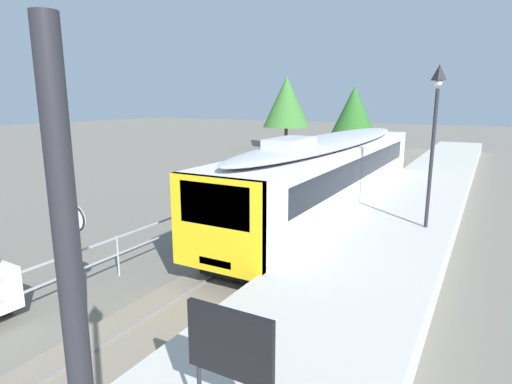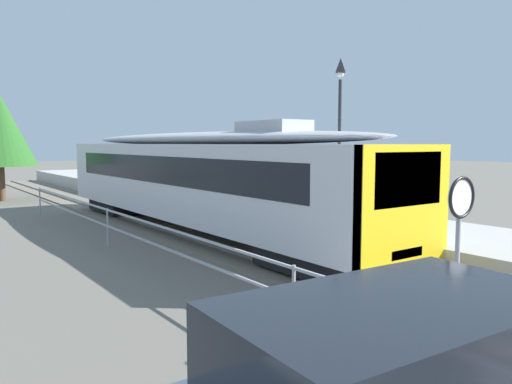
{
  "view_description": "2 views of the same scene",
  "coord_description": "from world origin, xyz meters",
  "px_view_note": "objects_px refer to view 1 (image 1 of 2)",
  "views": [
    {
      "loc": [
        6.01,
        3.67,
        5.14
      ],
      "look_at": [
        -1.0,
        16.27,
        2.0
      ],
      "focal_mm": 29.67,
      "sensor_mm": 36.0,
      "label": 1
    },
    {
      "loc": [
        -8.57,
        5.76,
        3.26
      ],
      "look_at": [
        -1.0,
        16.27,
        2.0
      ],
      "focal_mm": 35.16,
      "sensor_mm": 36.0,
      "label": 2
    }
  ],
  "objects_px": {
    "commuter_train": "(332,170)",
    "speed_limit_sign": "(78,234)",
    "platform_notice_board": "(230,348)",
    "platform_lamp_near_end": "(64,215)",
    "platform_lamp_mid_platform": "(435,116)"
  },
  "relations": [
    {
      "from": "platform_lamp_near_end",
      "to": "platform_lamp_mid_platform",
      "type": "distance_m",
      "value": 13.71
    },
    {
      "from": "platform_notice_board",
      "to": "speed_limit_sign",
      "type": "distance_m",
      "value": 6.01
    },
    {
      "from": "commuter_train",
      "to": "speed_limit_sign",
      "type": "xyz_separation_m",
      "value": [
        -2.09,
        -11.56,
        -0.02
      ]
    },
    {
      "from": "commuter_train",
      "to": "platform_lamp_mid_platform",
      "type": "bearing_deg",
      "value": -32.39
    },
    {
      "from": "speed_limit_sign",
      "to": "platform_notice_board",
      "type": "bearing_deg",
      "value": -21.83
    },
    {
      "from": "platform_lamp_near_end",
      "to": "platform_lamp_mid_platform",
      "type": "height_order",
      "value": "same"
    },
    {
      "from": "platform_lamp_near_end",
      "to": "speed_limit_sign",
      "type": "distance_m",
      "value": 8.47
    },
    {
      "from": "platform_notice_board",
      "to": "commuter_train",
      "type": "bearing_deg",
      "value": 104.19
    },
    {
      "from": "platform_lamp_near_end",
      "to": "speed_limit_sign",
      "type": "relative_size",
      "value": 1.91
    },
    {
      "from": "platform_lamp_mid_platform",
      "to": "speed_limit_sign",
      "type": "bearing_deg",
      "value": -126.14
    },
    {
      "from": "platform_notice_board",
      "to": "speed_limit_sign",
      "type": "xyz_separation_m",
      "value": [
        -5.58,
        2.23,
        -0.06
      ]
    },
    {
      "from": "commuter_train",
      "to": "speed_limit_sign",
      "type": "height_order",
      "value": "commuter_train"
    },
    {
      "from": "commuter_train",
      "to": "platform_lamp_near_end",
      "type": "distance_m",
      "value": 17.21
    },
    {
      "from": "platform_notice_board",
      "to": "speed_limit_sign",
      "type": "relative_size",
      "value": 0.64
    },
    {
      "from": "platform_lamp_mid_platform",
      "to": "platform_notice_board",
      "type": "distance_m",
      "value": 11.34
    }
  ]
}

